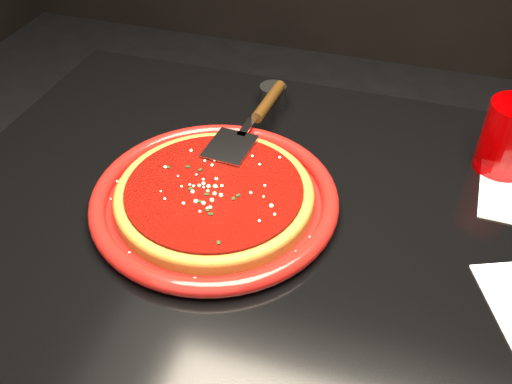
# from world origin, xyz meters

# --- Properties ---
(table) EXTENTS (1.20, 0.80, 0.75)m
(table) POSITION_xyz_m (0.00, 0.00, 0.38)
(table) COLOR black
(table) RESTS_ON floor
(plate) EXTENTS (0.44, 0.44, 0.03)m
(plate) POSITION_xyz_m (-0.14, -0.03, 0.76)
(plate) COLOR maroon
(plate) RESTS_ON table
(pizza_crust) EXTENTS (0.35, 0.35, 0.02)m
(pizza_crust) POSITION_xyz_m (-0.14, -0.03, 0.77)
(pizza_crust) COLOR brown
(pizza_crust) RESTS_ON plate
(pizza_crust_rim) EXTENTS (0.35, 0.35, 0.02)m
(pizza_crust_rim) POSITION_xyz_m (-0.14, -0.03, 0.78)
(pizza_crust_rim) COLOR brown
(pizza_crust_rim) RESTS_ON plate
(pizza_sauce) EXTENTS (0.31, 0.31, 0.01)m
(pizza_sauce) POSITION_xyz_m (-0.14, -0.03, 0.78)
(pizza_sauce) COLOR #660904
(pizza_sauce) RESTS_ON plate
(parmesan_dusting) EXTENTS (0.27, 0.27, 0.01)m
(parmesan_dusting) POSITION_xyz_m (-0.14, -0.03, 0.79)
(parmesan_dusting) COLOR beige
(parmesan_dusting) RESTS_ON plate
(basil_flecks) EXTENTS (0.25, 0.25, 0.00)m
(basil_flecks) POSITION_xyz_m (-0.14, -0.03, 0.79)
(basil_flecks) COLOR black
(basil_flecks) RESTS_ON plate
(pizza_server) EXTENTS (0.11, 0.31, 0.02)m
(pizza_server) POSITION_xyz_m (-0.14, 0.16, 0.80)
(pizza_server) COLOR #ADAFB3
(pizza_server) RESTS_ON plate
(cup) EXTENTS (0.11, 0.11, 0.13)m
(cup) POSITION_xyz_m (0.30, 0.22, 0.81)
(cup) COLOR #830000
(cup) RESTS_ON table
(ramekin) EXTENTS (0.06, 0.06, 0.04)m
(ramekin) POSITION_xyz_m (-0.14, 0.30, 0.77)
(ramekin) COLOR black
(ramekin) RESTS_ON table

